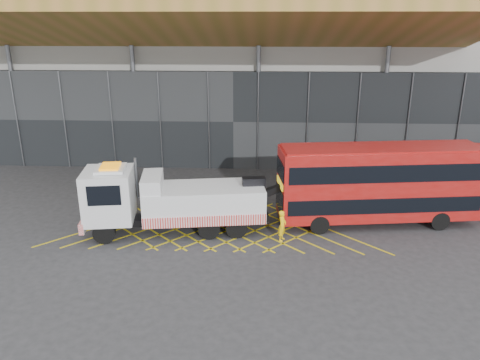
{
  "coord_description": "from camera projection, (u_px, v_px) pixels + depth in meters",
  "views": [
    {
      "loc": [
        4.27,
        -26.17,
        12.03
      ],
      "look_at": [
        3.0,
        1.5,
        2.4
      ],
      "focal_mm": 35.0,
      "sensor_mm": 36.0,
      "label": 1
    }
  ],
  "objects": [
    {
      "name": "worker",
      "position": [
        282.0,
        226.0,
        26.45
      ],
      "size": [
        0.63,
        0.77,
        1.81
      ],
      "primitive_type": "imported",
      "rotation": [
        0.0,
        0.0,
        1.23
      ],
      "color": "yellow",
      "rests_on": "ground_plane"
    },
    {
      "name": "road_markings",
      "position": [
        216.0,
        224.0,
        28.76
      ],
      "size": [
        19.96,
        7.16,
        0.01
      ],
      "color": "gold",
      "rests_on": "ground_plane"
    },
    {
      "name": "ground_plane",
      "position": [
        190.0,
        224.0,
        28.83
      ],
      "size": [
        120.0,
        120.0,
        0.0
      ],
      "primitive_type": "plane",
      "color": "#2C2C2E"
    },
    {
      "name": "recovery_truck",
      "position": [
        168.0,
        200.0,
        27.2
      ],
      "size": [
        12.38,
        4.33,
        4.29
      ],
      "rotation": [
        0.0,
        0.0,
        0.14
      ],
      "color": "black",
      "rests_on": "ground_plane"
    },
    {
      "name": "construction_building",
      "position": [
        237.0,
        53.0,
        43.16
      ],
      "size": [
        55.0,
        23.97,
        18.0
      ],
      "color": "gray",
      "rests_on": "ground_plane"
    },
    {
      "name": "bus_towed",
      "position": [
        379.0,
        182.0,
        28.1
      ],
      "size": [
        12.26,
        4.21,
        4.89
      ],
      "rotation": [
        0.0,
        0.0,
        0.12
      ],
      "color": "#9E0F0C",
      "rests_on": "ground_plane"
    }
  ]
}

